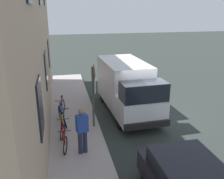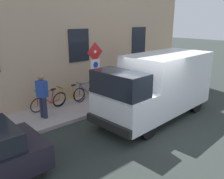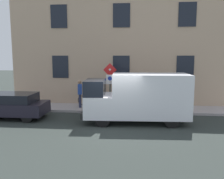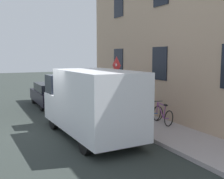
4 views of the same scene
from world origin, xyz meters
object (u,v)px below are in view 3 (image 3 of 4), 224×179
Objects in this scene: bicycle_orange at (106,100)px; pedestrian at (80,93)px; bicycle_blue at (121,100)px; bicycle_red at (91,100)px; bicycle_purple at (136,101)px; parked_hatchback at (11,105)px; sign_post_stacked at (110,80)px; delivery_van at (138,97)px.

pedestrian reaches higher than bicycle_orange.
bicycle_blue is 1.00× the size of bicycle_orange.
bicycle_purple is at bearing 175.14° from bicycle_red.
parked_hatchback is at bearing 32.79° from bicycle_purple.
parked_hatchback is (-1.76, 5.27, -1.23)m from sign_post_stacked.
bicycle_purple is at bearing 171.56° from bicycle_blue.
sign_post_stacked reaches higher than bicycle_red.
delivery_van reaches higher than bicycle_purple.
delivery_van is at bearing 99.70° from bicycle_blue.
pedestrian is at bearing -38.45° from delivery_van.
parked_hatchback is at bearing 29.99° from bicycle_orange.
bicycle_orange is (-0.00, 2.01, 0.00)m from bicycle_purple.
bicycle_orange is 1.00× the size of pedestrian.
parked_hatchback is 4.12m from pedestrian.
bicycle_purple is 1.00× the size of bicycle_orange.
sign_post_stacked is 1.58× the size of bicycle_blue.
sign_post_stacked is 1.58× the size of bicycle_purple.
bicycle_red is at bearing 46.14° from sign_post_stacked.
delivery_van is 6.95m from parked_hatchback.
parked_hatchback is 2.33× the size of bicycle_purple.
sign_post_stacked is at bearing 104.31° from bicycle_orange.
parked_hatchback is 2.33× the size of bicycle_blue.
sign_post_stacked is 2.29m from pedestrian.
bicycle_purple is 1.00m from bicycle_blue.
delivery_van is (-1.91, -1.66, -0.63)m from sign_post_stacked.
bicycle_purple is 3.01m from bicycle_red.
bicycle_blue is at bearing 8.29° from bicycle_purple.
bicycle_orange is 1.00× the size of bicycle_red.
parked_hatchback reaches higher than bicycle_red.
bicycle_purple is 1.00× the size of pedestrian.
bicycle_blue is (3.28, 1.08, -0.82)m from delivery_van.
bicycle_purple is 2.01m from bicycle_orange.
sign_post_stacked is 1.57× the size of bicycle_red.
parked_hatchback reaches higher than bicycle_orange.
pedestrian is at bearing 70.25° from sign_post_stacked.
bicycle_red is (-0.00, 1.00, 0.00)m from bicycle_orange.
bicycle_orange and bicycle_red have the same top height.
pedestrian is (2.47, -3.28, 0.34)m from parked_hatchback.
bicycle_red is (3.28, 3.09, -0.82)m from delivery_van.
bicycle_blue is (-0.00, 1.00, 0.00)m from bicycle_purple.
sign_post_stacked is 0.68× the size of parked_hatchback.
bicycle_blue is (3.13, -5.84, -0.22)m from parked_hatchback.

